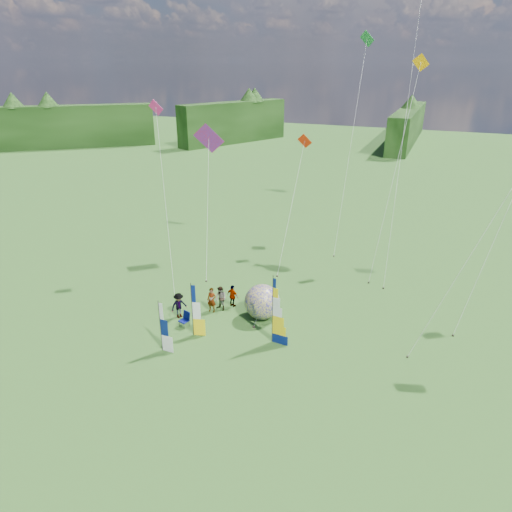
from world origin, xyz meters
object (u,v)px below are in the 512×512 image
at_px(bol_inflatable, 262,302).
at_px(camp_chair, 184,320).
at_px(spectator_a, 212,300).
at_px(kite_whale, 405,123).
at_px(feather_banner_main, 273,311).
at_px(spectator_d, 233,296).
at_px(side_banner_far, 161,327).
at_px(side_banner_left, 192,311).
at_px(spectator_c, 179,305).
at_px(spectator_b, 221,299).

bearing_deg(bol_inflatable, camp_chair, -144.08).
bearing_deg(spectator_a, bol_inflatable, 5.59).
bearing_deg(kite_whale, feather_banner_main, -106.48).
distance_m(bol_inflatable, spectator_d, 2.69).
height_order(bol_inflatable, spectator_d, bol_inflatable).
xyz_separation_m(side_banner_far, spectator_d, (1.69, 6.72, -0.83)).
bearing_deg(side_banner_left, camp_chair, 134.93).
bearing_deg(spectator_a, kite_whale, 51.43).
bearing_deg(kite_whale, side_banner_left, -118.96).
bearing_deg(spectator_c, camp_chair, -105.89).
height_order(spectator_a, camp_chair, spectator_a).
xyz_separation_m(feather_banner_main, spectator_c, (-7.13, 0.35, -1.35)).
bearing_deg(feather_banner_main, spectator_d, 147.62).
distance_m(bol_inflatable, spectator_c, 5.84).
bearing_deg(spectator_b, spectator_d, 71.72).
bearing_deg(spectator_b, camp_chair, -93.38).
xyz_separation_m(bol_inflatable, spectator_b, (-3.17, -0.15, -0.33)).
xyz_separation_m(spectator_b, kite_whale, (9.92, 14.56, 11.09)).
height_order(side_banner_left, camp_chair, side_banner_left).
height_order(spectator_a, spectator_c, spectator_c).
bearing_deg(spectator_d, bol_inflatable, 179.42).
distance_m(spectator_c, camp_chair, 1.44).
bearing_deg(spectator_a, camp_chair, -110.23).
distance_m(spectator_c, spectator_d, 4.00).
height_order(feather_banner_main, side_banner_left, feather_banner_main).
xyz_separation_m(side_banner_far, spectator_b, (1.11, 5.95, -0.78)).
height_order(spectator_b, kite_whale, kite_whale).
relative_size(side_banner_far, spectator_d, 1.97).
xyz_separation_m(spectator_b, spectator_d, (0.58, 0.77, -0.05)).
bearing_deg(kite_whale, spectator_b, -124.29).
bearing_deg(camp_chair, feather_banner_main, 22.03).
bearing_deg(side_banner_left, spectator_b, 72.29).
xyz_separation_m(spectator_a, spectator_b, (0.49, 0.46, -0.01)).
relative_size(bol_inflatable, spectator_a, 1.34).
relative_size(spectator_d, kite_whale, 0.07).
distance_m(side_banner_left, camp_chair, 1.81).
bearing_deg(spectator_b, bol_inflatable, 21.64).
relative_size(side_banner_far, spectator_a, 1.83).
bearing_deg(feather_banner_main, kite_whale, 77.61).
height_order(feather_banner_main, camp_chair, feather_banner_main).
bearing_deg(spectator_b, side_banner_left, -73.61).
distance_m(side_banner_far, bol_inflatable, 7.46).
distance_m(side_banner_left, spectator_c, 2.77).
relative_size(feather_banner_main, side_banner_far, 1.35).
relative_size(bol_inflatable, spectator_c, 1.32).
bearing_deg(spectator_d, spectator_a, 61.69).
xyz_separation_m(spectator_a, kite_whale, (10.41, 15.02, 11.08)).
xyz_separation_m(spectator_a, spectator_c, (-1.73, -1.61, 0.01)).
relative_size(side_banner_far, spectator_b, 1.85).
height_order(spectator_d, kite_whale, kite_whale).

